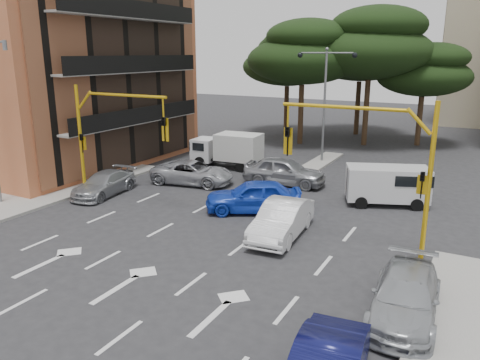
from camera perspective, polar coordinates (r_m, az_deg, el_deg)
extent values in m
plane|color=#28282B|center=(19.97, -5.09, -7.09)|extent=(120.00, 120.00, 0.00)
cube|color=gray|center=(33.84, 9.93, 2.25)|extent=(1.40, 6.00, 0.15)
cube|color=#BA613A|center=(36.68, -22.68, 12.47)|extent=(15.00, 16.00, 13.00)
cube|color=black|center=(31.25, -13.54, 11.99)|extent=(0.12, 14.72, 11.20)
cube|color=black|center=(59.60, 23.93, 13.97)|extent=(0.12, 11.04, 14.20)
cylinder|color=#382616|center=(40.32, 7.41, 7.90)|extent=(0.44, 0.44, 4.95)
ellipsoid|color=black|center=(39.99, 7.64, 14.24)|extent=(9.15, 9.15, 3.87)
ellipsoid|color=black|center=(39.42, 8.37, 16.92)|extent=(6.86, 6.86, 2.86)
ellipsoid|color=black|center=(40.45, 7.18, 16.14)|extent=(6.07, 6.07, 2.64)
cylinder|color=#382616|center=(40.73, 15.09, 7.90)|extent=(0.44, 0.44, 5.40)
ellipsoid|color=black|center=(40.43, 15.58, 14.74)|extent=(9.98, 9.98, 4.22)
ellipsoid|color=black|center=(39.96, 16.54, 17.60)|extent=(7.49, 7.49, 3.12)
ellipsoid|color=black|center=(40.87, 15.12, 16.79)|extent=(6.62, 6.62, 2.88)
cylinder|color=#382616|center=(45.13, 5.66, 8.45)|extent=(0.44, 0.44, 4.50)
ellipsoid|color=black|center=(44.84, 5.80, 13.60)|extent=(8.32, 8.32, 3.52)
ellipsoid|color=black|center=(44.22, 6.40, 15.76)|extent=(6.24, 6.24, 2.60)
ellipsoid|color=black|center=(45.29, 5.39, 15.14)|extent=(5.52, 5.52, 2.40)
cylinder|color=#382616|center=(42.06, 21.00, 6.71)|extent=(0.44, 0.44, 4.05)
ellipsoid|color=black|center=(41.74, 21.49, 11.65)|extent=(7.49, 7.49, 3.17)
ellipsoid|color=black|center=(41.22, 22.47, 13.66)|extent=(5.62, 5.62, 2.34)
ellipsoid|color=black|center=(42.06, 21.00, 13.20)|extent=(4.97, 4.97, 2.16)
cylinder|color=#382616|center=(46.05, 14.12, 8.49)|extent=(0.44, 0.44, 4.95)
ellipsoid|color=black|center=(45.77, 14.49, 14.03)|extent=(9.15, 9.15, 3.87)
ellipsoid|color=black|center=(45.25, 15.29, 16.34)|extent=(6.86, 6.86, 2.86)
ellipsoid|color=black|center=(46.19, 14.08, 15.70)|extent=(6.07, 6.07, 2.64)
cylinder|color=gold|center=(18.03, 22.03, -0.59)|extent=(0.18, 0.18, 6.00)
cylinder|color=gold|center=(17.65, 20.98, 6.68)|extent=(0.95, 0.14, 0.95)
cylinder|color=gold|center=(18.16, 12.40, 8.67)|extent=(4.80, 0.14, 0.14)
cylinder|color=gold|center=(18.94, 5.87, 7.83)|extent=(0.08, 0.08, 0.90)
imported|color=black|center=(19.10, 5.79, 4.70)|extent=(0.20, 0.24, 1.20)
cube|color=gold|center=(19.17, 5.88, 4.74)|extent=(0.36, 0.06, 1.10)
imported|color=black|center=(17.91, 21.27, -0.61)|extent=(0.16, 0.20, 1.00)
cube|color=gold|center=(18.01, 21.32, -0.54)|extent=(0.35, 0.08, 0.70)
cylinder|color=gold|center=(26.04, -18.83, 4.34)|extent=(0.18, 0.18, 6.00)
cylinder|color=gold|center=(25.34, -18.40, 9.25)|extent=(0.95, 0.14, 0.95)
cylinder|color=gold|center=(23.40, -13.75, 10.00)|extent=(4.80, 0.14, 0.14)
cylinder|color=gold|center=(22.04, -9.35, 8.76)|extent=(0.08, 0.08, 0.90)
imported|color=black|center=(22.18, -9.23, 6.06)|extent=(0.20, 0.24, 1.20)
cube|color=gold|center=(22.25, -9.11, 6.09)|extent=(0.36, 0.06, 1.10)
imported|color=black|center=(25.79, -18.73, 4.25)|extent=(0.16, 0.20, 1.00)
cube|color=gold|center=(25.85, -18.57, 4.29)|extent=(0.35, 0.08, 0.70)
cylinder|color=slate|center=(24.51, -26.75, 14.47)|extent=(0.20, 0.20, 0.45)
cylinder|color=slate|center=(33.20, 10.23, 8.70)|extent=(0.16, 0.16, 7.50)
cylinder|color=slate|center=(33.29, 9.01, 15.07)|extent=(1.80, 0.10, 0.10)
sphere|color=black|center=(33.64, 7.34, 14.87)|extent=(0.36, 0.36, 0.36)
cylinder|color=slate|center=(32.73, 12.09, 14.92)|extent=(1.80, 0.10, 0.10)
sphere|color=black|center=(32.45, 13.82, 14.56)|extent=(0.36, 0.36, 0.36)
sphere|color=slate|center=(33.00, 10.56, 15.43)|extent=(0.24, 0.24, 0.24)
imported|color=silver|center=(19.90, 5.11, -4.84)|extent=(1.96, 4.70, 1.51)
imported|color=#173CC1|center=(22.87, 1.66, -1.97)|extent=(5.02, 3.88, 1.60)
imported|color=#9EA0A5|center=(26.69, -16.25, -0.44)|extent=(2.23, 4.48, 1.25)
imported|color=#ACADB4|center=(27.94, -5.82, 0.92)|extent=(5.23, 3.10, 1.36)
imported|color=#94969C|center=(27.71, 5.44, 1.11)|extent=(4.97, 2.30, 1.65)
imported|color=#A4A7AC|center=(14.96, 19.50, -13.24)|extent=(2.17, 4.70, 1.33)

